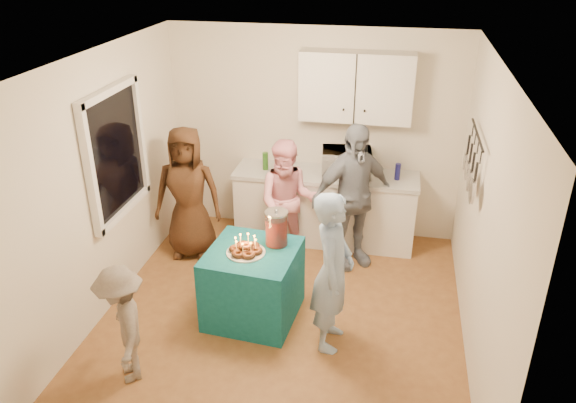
% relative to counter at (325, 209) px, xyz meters
% --- Properties ---
extents(floor, '(4.00, 4.00, 0.00)m').
position_rel_counter_xyz_m(floor, '(-0.20, -1.70, -0.43)').
color(floor, brown).
rests_on(floor, ground).
extents(ceiling, '(4.00, 4.00, 0.00)m').
position_rel_counter_xyz_m(ceiling, '(-0.20, -1.70, 2.17)').
color(ceiling, white).
rests_on(ceiling, floor).
extents(back_wall, '(3.60, 3.60, 0.00)m').
position_rel_counter_xyz_m(back_wall, '(-0.20, 0.30, 0.87)').
color(back_wall, silver).
rests_on(back_wall, floor).
extents(left_wall, '(4.00, 4.00, 0.00)m').
position_rel_counter_xyz_m(left_wall, '(-2.00, -1.70, 0.87)').
color(left_wall, silver).
rests_on(left_wall, floor).
extents(right_wall, '(4.00, 4.00, 0.00)m').
position_rel_counter_xyz_m(right_wall, '(1.60, -1.70, 0.87)').
color(right_wall, silver).
rests_on(right_wall, floor).
extents(window_night, '(0.04, 1.00, 1.20)m').
position_rel_counter_xyz_m(window_night, '(-1.97, -1.40, 1.12)').
color(window_night, black).
rests_on(window_night, left_wall).
extents(counter, '(2.20, 0.58, 0.86)m').
position_rel_counter_xyz_m(counter, '(0.00, 0.00, 0.00)').
color(counter, white).
rests_on(counter, floor).
extents(countertop, '(2.24, 0.62, 0.05)m').
position_rel_counter_xyz_m(countertop, '(0.00, -0.00, 0.46)').
color(countertop, beige).
rests_on(countertop, counter).
extents(upper_cabinet, '(1.30, 0.30, 0.80)m').
position_rel_counter_xyz_m(upper_cabinet, '(0.30, 0.15, 1.52)').
color(upper_cabinet, white).
rests_on(upper_cabinet, back_wall).
extents(pot_rack, '(0.12, 1.00, 0.60)m').
position_rel_counter_xyz_m(pot_rack, '(1.52, -1.00, 1.17)').
color(pot_rack, black).
rests_on(pot_rack, right_wall).
extents(microwave, '(0.63, 0.47, 0.32)m').
position_rel_counter_xyz_m(microwave, '(0.24, 0.00, 0.64)').
color(microwave, white).
rests_on(microwave, countertop).
extents(party_table, '(0.92, 0.92, 0.76)m').
position_rel_counter_xyz_m(party_table, '(-0.48, -1.71, -0.05)').
color(party_table, '#0F5B66').
rests_on(party_table, floor).
extents(donut_cake, '(0.38, 0.38, 0.18)m').
position_rel_counter_xyz_m(donut_cake, '(-0.53, -1.76, 0.42)').
color(donut_cake, '#381C0C').
rests_on(donut_cake, party_table).
extents(punch_jar, '(0.22, 0.22, 0.34)m').
position_rel_counter_xyz_m(punch_jar, '(-0.28, -1.53, 0.50)').
color(punch_jar, red).
rests_on(punch_jar, party_table).
extents(man_birthday, '(0.39, 0.58, 1.57)m').
position_rel_counter_xyz_m(man_birthday, '(0.33, -1.96, 0.35)').
color(man_birthday, '#92AFD5').
rests_on(man_birthday, floor).
extents(woman_back_left, '(0.85, 0.62, 1.60)m').
position_rel_counter_xyz_m(woman_back_left, '(-1.54, -0.65, 0.37)').
color(woman_back_left, brown).
rests_on(woman_back_left, floor).
extents(woman_back_center, '(0.79, 0.66, 1.48)m').
position_rel_counter_xyz_m(woman_back_center, '(-0.36, -0.54, 0.31)').
color(woman_back_center, pink).
rests_on(woman_back_center, floor).
extents(woman_back_right, '(1.07, 0.92, 1.72)m').
position_rel_counter_xyz_m(woman_back_right, '(0.37, -0.50, 0.43)').
color(woman_back_right, black).
rests_on(woman_back_right, floor).
extents(child_near_left, '(0.72, 0.83, 1.11)m').
position_rel_counter_xyz_m(child_near_left, '(-1.34, -2.77, 0.13)').
color(child_near_left, '#62574E').
rests_on(child_near_left, floor).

